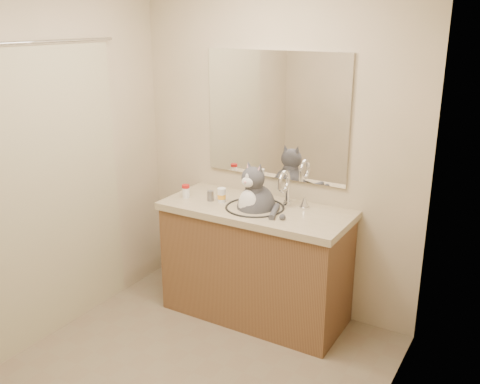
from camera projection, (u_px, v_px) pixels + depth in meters
The scene contains 8 objects.
room at pixel (170, 197), 2.84m from camera, with size 2.22×2.52×2.42m.
vanity at pixel (256, 260), 3.86m from camera, with size 1.34×0.59×1.12m.
mirror at pixel (275, 116), 3.77m from camera, with size 1.10×0.02×0.90m, color white.
shower_curtain at pixel (51, 192), 3.48m from camera, with size 0.02×1.30×1.93m.
cat at pixel (256, 206), 3.72m from camera, with size 0.38×0.35×0.54m.
pill_bottle_redcap at pixel (186, 191), 3.92m from camera, with size 0.07×0.07×0.10m.
pill_bottle_orange at pixel (222, 195), 3.82m from camera, with size 0.08×0.08×0.10m.
grey_canister at pixel (210, 196), 3.85m from camera, with size 0.05×0.05×0.07m.
Camera 1 is at (1.69, -2.13, 2.11)m, focal length 40.00 mm.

